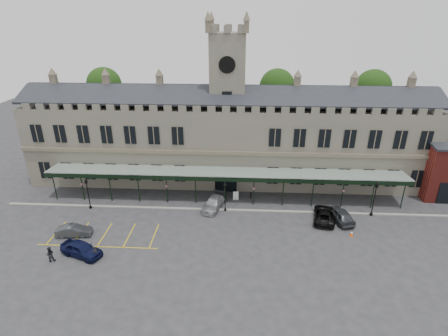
# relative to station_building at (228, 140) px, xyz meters

# --- Properties ---
(ground) EXTENTS (140.00, 140.00, 0.00)m
(ground) POSITION_rel_station_building_xyz_m (0.00, -15.91, -6.47)
(ground) COLOR #2E2E31
(station_building) EXTENTS (60.00, 10.36, 17.30)m
(station_building) POSITION_rel_station_building_xyz_m (0.00, 0.00, 0.00)
(station_building) COLOR #5C584C
(station_building) RESTS_ON ground
(clock_tower) EXTENTS (5.60, 5.60, 24.80)m
(clock_tower) POSITION_rel_station_building_xyz_m (0.00, 0.09, 6.64)
(clock_tower) COLOR #5C584C
(clock_tower) RESTS_ON ground
(canopy) EXTENTS (50.00, 4.10, 4.30)m
(canopy) POSITION_rel_station_building_xyz_m (0.00, -8.45, -4.06)
(canopy) COLOR #8C9E93
(canopy) RESTS_ON ground
(kerb) EXTENTS (60.00, 0.40, 0.12)m
(kerb) POSITION_rel_station_building_xyz_m (0.00, -10.41, -6.41)
(kerb) COLOR gray
(kerb) RESTS_ON ground
(parking_markings) EXTENTS (16.00, 6.00, 0.01)m
(parking_markings) POSITION_rel_station_building_xyz_m (-14.00, -17.41, -6.47)
(parking_markings) COLOR gold
(parking_markings) RESTS_ON ground
(tree_behind_left) EXTENTS (6.00, 6.00, 16.00)m
(tree_behind_left) POSITION_rel_station_building_xyz_m (-22.00, 9.09, 6.35)
(tree_behind_left) COLOR #332314
(tree_behind_left) RESTS_ON ground
(tree_behind_mid) EXTENTS (6.00, 6.00, 16.00)m
(tree_behind_mid) POSITION_rel_station_building_xyz_m (8.00, 9.09, 6.35)
(tree_behind_mid) COLOR #332314
(tree_behind_mid) RESTS_ON ground
(tree_behind_right) EXTENTS (6.00, 6.00, 16.00)m
(tree_behind_right) POSITION_rel_station_building_xyz_m (24.00, 9.09, 6.35)
(tree_behind_right) COLOR #332314
(tree_behind_right) RESTS_ON ground
(lamp_post_left) EXTENTS (0.42, 0.42, 4.46)m
(lamp_post_left) POSITION_rel_station_building_xyz_m (-18.20, -10.92, -3.82)
(lamp_post_left) COLOR black
(lamp_post_left) RESTS_ON ground
(lamp_post_mid) EXTENTS (0.39, 0.39, 4.15)m
(lamp_post_mid) POSITION_rel_station_building_xyz_m (0.21, -10.56, -4.01)
(lamp_post_mid) COLOR black
(lamp_post_mid) RESTS_ON ground
(lamp_post_right) EXTENTS (0.46, 0.46, 4.90)m
(lamp_post_right) POSITION_rel_station_building_xyz_m (19.45, -10.70, -3.56)
(lamp_post_right) COLOR black
(lamp_post_right) RESTS_ON ground
(traffic_cone) EXTENTS (0.41, 0.41, 0.65)m
(traffic_cone) POSITION_rel_station_building_xyz_m (15.56, -15.56, -6.15)
(traffic_cone) COLOR #F85107
(traffic_cone) RESTS_ON ground
(sign_board) EXTENTS (0.76, 0.15, 1.31)m
(sign_board) POSITION_rel_station_building_xyz_m (1.54, -7.47, -5.83)
(sign_board) COLOR black
(sign_board) RESTS_ON ground
(bollard_left) EXTENTS (0.17, 0.17, 0.94)m
(bollard_left) POSITION_rel_station_building_xyz_m (-0.80, -6.47, -6.00)
(bollard_left) COLOR black
(bollard_left) RESTS_ON ground
(bollard_right) EXTENTS (0.17, 0.17, 0.98)m
(bollard_right) POSITION_rel_station_building_xyz_m (3.68, -6.95, -5.98)
(bollard_right) COLOR black
(bollard_right) RESTS_ON ground
(car_left_a) EXTENTS (5.21, 3.52, 1.65)m
(car_left_a) POSITION_rel_station_building_xyz_m (-15.00, -20.92, -5.64)
(car_left_a) COLOR black
(car_left_a) RESTS_ON ground
(car_left_b) EXTENTS (4.26, 1.89, 1.36)m
(car_left_b) POSITION_rel_station_building_xyz_m (-17.50, -17.33, -5.79)
(car_left_b) COLOR #34363B
(car_left_b) RESTS_ON ground
(car_taxi) EXTENTS (3.51, 5.58, 1.51)m
(car_taxi) POSITION_rel_station_building_xyz_m (-1.41, -9.91, -5.71)
(car_taxi) COLOR gray
(car_taxi) RESTS_ON ground
(car_van) EXTENTS (3.51, 5.81, 1.51)m
(car_van) POSITION_rel_station_building_xyz_m (13.00, -12.11, -5.71)
(car_van) COLOR black
(car_van) RESTS_ON ground
(car_right_a) EXTENTS (3.13, 5.22, 1.67)m
(car_right_a) POSITION_rel_station_building_xyz_m (15.02, -12.15, -5.64)
(car_right_a) COLOR #34363B
(car_right_a) RESTS_ON ground
(person_a) EXTENTS (0.64, 0.71, 1.64)m
(person_a) POSITION_rel_station_building_xyz_m (-13.20, -21.50, -5.65)
(person_a) COLOR black
(person_a) RESTS_ON ground
(person_b) EXTENTS (1.08, 0.99, 1.79)m
(person_b) POSITION_rel_station_building_xyz_m (-17.89, -22.09, -5.57)
(person_b) COLOR black
(person_b) RESTS_ON ground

